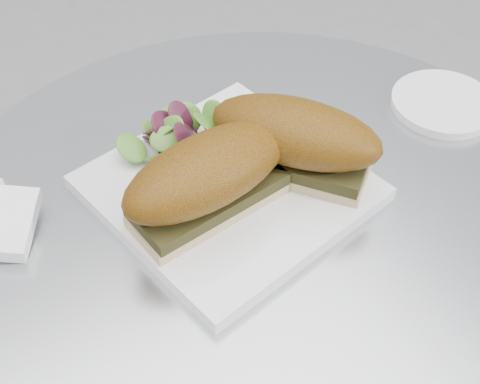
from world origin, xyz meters
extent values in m
cylinder|color=silver|center=(0.00, 0.00, 0.72)|extent=(0.70, 0.70, 0.02)
cube|color=white|center=(-0.01, 0.06, 0.74)|extent=(0.28, 0.28, 0.02)
cube|color=#C9B77E|center=(-0.04, 0.04, 0.75)|extent=(0.16, 0.08, 0.01)
cube|color=black|center=(-0.04, 0.04, 0.77)|extent=(0.16, 0.08, 0.01)
ellipsoid|color=#623B09|center=(-0.04, 0.04, 0.80)|extent=(0.18, 0.10, 0.06)
cube|color=#C9B77E|center=(0.06, 0.04, 0.75)|extent=(0.14, 0.16, 0.01)
cube|color=black|center=(0.06, 0.04, 0.77)|extent=(0.14, 0.16, 0.01)
ellipsoid|color=#623B09|center=(0.06, 0.04, 0.80)|extent=(0.17, 0.19, 0.06)
cylinder|color=white|center=(0.28, 0.05, 0.74)|extent=(0.12, 0.12, 0.01)
camera|label=1|loc=(-0.25, -0.35, 1.22)|focal=50.00mm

